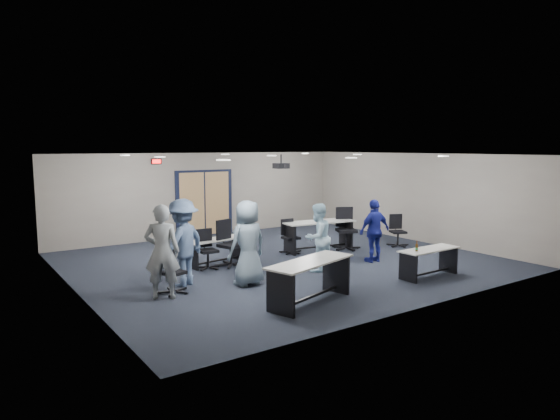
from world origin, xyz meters
TOP-DOWN VIEW (x-y plane):
  - floor at (0.00, 0.00)m, footprint 10.00×10.00m
  - back_wall at (0.00, 4.50)m, footprint 10.00×0.04m
  - front_wall at (0.00, -4.50)m, footprint 10.00×0.04m
  - left_wall at (-5.00, 0.00)m, footprint 0.04×9.00m
  - right_wall at (5.00, 0.00)m, footprint 0.04×9.00m
  - ceiling at (0.00, 0.00)m, footprint 10.00×9.00m
  - double_door at (0.00, 4.46)m, footprint 2.00×0.07m
  - exit_sign at (-1.60, 4.44)m, footprint 0.32×0.07m
  - ceiling_projector at (0.30, 0.50)m, footprint 0.35×0.32m
  - ceiling_can_lights at (0.00, 0.25)m, footprint 6.24×5.74m
  - table_front_left at (-1.54, -3.13)m, footprint 2.08×1.19m
  - table_front_right at (1.81, -3.14)m, footprint 1.57×0.54m
  - table_back_left at (-1.56, 0.63)m, footprint 1.64×0.76m
  - table_back_right at (1.55, 0.46)m, footprint 2.13×0.96m
  - chair_back_a at (-1.94, 0.33)m, footprint 0.61×0.61m
  - chair_back_b at (-1.37, 0.24)m, footprint 0.88×0.88m
  - chair_back_c at (0.71, 0.62)m, footprint 0.62×0.62m
  - chair_back_d at (2.31, 0.15)m, footprint 1.00×1.00m
  - chair_loose_left at (-3.41, -1.10)m, footprint 0.72×0.72m
  - chair_loose_right at (3.85, -0.38)m, footprint 0.77×0.77m
  - person_gray at (-3.71, -1.31)m, footprint 0.80×0.71m
  - person_plaid at (-1.87, -1.41)m, footprint 0.93×0.66m
  - person_lightblue at (0.08, -1.32)m, footprint 0.88×0.74m
  - person_navy at (1.86, -1.39)m, footprint 0.94×0.42m
  - person_back at (-3.02, -0.68)m, footprint 1.36×1.13m

SIDE VIEW (x-z plane):
  - floor at x=0.00m, z-range 0.00..0.00m
  - table_back_left at x=-1.56m, z-range 0.07..0.81m
  - table_front_right at x=1.81m, z-range 0.00..0.87m
  - chair_loose_left at x=-3.41m, z-range 0.00..0.92m
  - chair_back_c at x=0.71m, z-range 0.00..0.93m
  - chair_loose_right at x=3.85m, z-range 0.00..0.93m
  - chair_back_a at x=-1.94m, z-range 0.00..0.94m
  - table_front_left at x=-1.54m, z-range 0.15..0.95m
  - chair_back_b at x=-1.37m, z-range 0.00..1.13m
  - table_back_right at x=1.55m, z-range 0.15..0.99m
  - chair_back_d at x=2.31m, z-range 0.00..1.18m
  - person_navy at x=1.86m, z-range 0.00..1.59m
  - person_lightblue at x=0.08m, z-range 0.00..1.59m
  - person_plaid at x=-1.87m, z-range 0.00..1.80m
  - person_gray at x=-3.71m, z-range 0.00..1.83m
  - person_back at x=-3.02m, z-range 0.00..1.83m
  - double_door at x=0.00m, z-range -0.05..2.15m
  - back_wall at x=0.00m, z-range 0.00..2.70m
  - front_wall at x=0.00m, z-range 0.00..2.70m
  - left_wall at x=-5.00m, z-range 0.00..2.70m
  - right_wall at x=5.00m, z-range 0.00..2.70m
  - ceiling_projector at x=0.30m, z-range 2.22..2.59m
  - exit_sign at x=-1.60m, z-range 2.36..2.54m
  - ceiling_can_lights at x=0.00m, z-range 2.66..2.68m
  - ceiling at x=0.00m, z-range 2.68..2.72m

